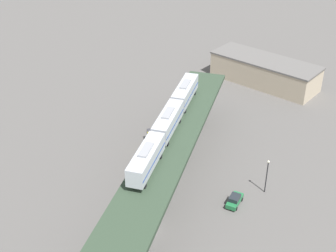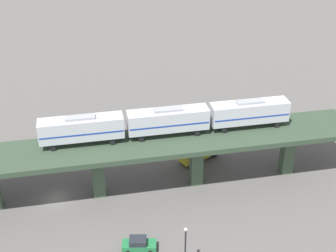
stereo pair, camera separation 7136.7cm
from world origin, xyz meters
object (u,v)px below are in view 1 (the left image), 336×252
object	(u,v)px
street_lamp	(267,174)
subway_train	(168,121)
warehouse_building	(265,71)
street_car_green	(235,200)
delivery_truck	(154,142)

from	to	relation	value
street_lamp	subway_train	bearing A→B (deg)	-169.39
subway_train	warehouse_building	size ratio (longest dim) A/B	1.23
subway_train	street_lamp	bearing A→B (deg)	10.61
street_car_green	delivery_truck	distance (m)	23.02
delivery_truck	street_lamp	distance (m)	25.18
warehouse_building	street_lamp	bearing A→B (deg)	-67.57
street_lamp	warehouse_building	xyz separation A→B (m)	(-17.91, 43.37, -0.70)
subway_train	delivery_truck	distance (m)	12.09
delivery_truck	warehouse_building	size ratio (longest dim) A/B	0.23
street_car_green	warehouse_building	world-z (taller)	warehouse_building
subway_train	delivery_truck	bearing A→B (deg)	143.86
subway_train	street_lamp	xyz separation A→B (m)	(18.68, 3.50, -6.83)
street_car_green	warehouse_building	bearing A→B (deg)	106.55
street_car_green	street_lamp	size ratio (longest dim) A/B	0.65
delivery_truck	street_lamp	xyz separation A→B (m)	(25.04, -1.15, 2.35)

